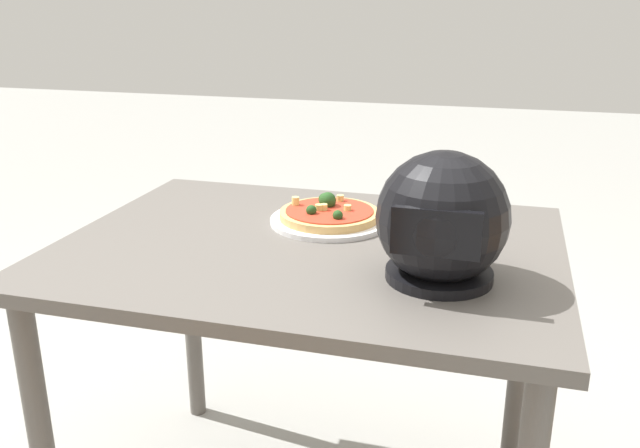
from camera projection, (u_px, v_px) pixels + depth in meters
dining_table at (310, 282)px, 1.51m from camera, size 1.09×0.82×0.76m
pizza_plate at (329, 220)px, 1.61m from camera, size 0.28×0.28×0.01m
pizza at (329, 213)px, 1.61m from camera, size 0.24×0.24×0.05m
motorcycle_helmet at (442, 220)px, 1.25m from camera, size 0.25×0.25×0.25m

